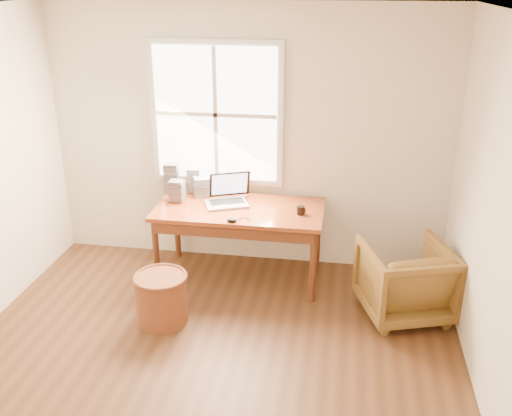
{
  "coord_description": "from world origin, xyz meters",
  "views": [
    {
      "loc": [
        0.96,
        -3.14,
        2.82
      ],
      "look_at": [
        0.19,
        1.65,
        0.82
      ],
      "focal_mm": 40.0,
      "sensor_mm": 36.0,
      "label": 1
    }
  ],
  "objects_px": {
    "cd_stack_a": "(194,180)",
    "wicker_stool": "(162,299)",
    "desk": "(239,210)",
    "armchair": "(405,280)",
    "coffee_mug": "(301,210)",
    "laptop": "(226,192)"
  },
  "relations": [
    {
      "from": "laptop",
      "to": "coffee_mug",
      "type": "height_order",
      "value": "laptop"
    },
    {
      "from": "laptop",
      "to": "cd_stack_a",
      "type": "relative_size",
      "value": 1.54
    },
    {
      "from": "desk",
      "to": "cd_stack_a",
      "type": "bearing_deg",
      "value": 147.15
    },
    {
      "from": "laptop",
      "to": "coffee_mug",
      "type": "bearing_deg",
      "value": -32.82
    },
    {
      "from": "coffee_mug",
      "to": "cd_stack_a",
      "type": "bearing_deg",
      "value": 168.82
    },
    {
      "from": "desk",
      "to": "wicker_stool",
      "type": "xyz_separation_m",
      "value": [
        -0.52,
        -0.88,
        -0.51
      ]
    },
    {
      "from": "desk",
      "to": "cd_stack_a",
      "type": "relative_size",
      "value": 6.4
    },
    {
      "from": "laptop",
      "to": "cd_stack_a",
      "type": "xyz_separation_m",
      "value": [
        -0.4,
        0.3,
        -0.01
      ]
    },
    {
      "from": "armchair",
      "to": "laptop",
      "type": "height_order",
      "value": "laptop"
    },
    {
      "from": "wicker_stool",
      "to": "cd_stack_a",
      "type": "distance_m",
      "value": 1.39
    },
    {
      "from": "armchair",
      "to": "laptop",
      "type": "relative_size",
      "value": 1.91
    },
    {
      "from": "coffee_mug",
      "to": "cd_stack_a",
      "type": "xyz_separation_m",
      "value": [
        -1.13,
        0.42,
        0.08
      ]
    },
    {
      "from": "desk",
      "to": "coffee_mug",
      "type": "height_order",
      "value": "coffee_mug"
    },
    {
      "from": "armchair",
      "to": "wicker_stool",
      "type": "xyz_separation_m",
      "value": [
        -2.07,
        -0.46,
        -0.12
      ]
    },
    {
      "from": "wicker_stool",
      "to": "cd_stack_a",
      "type": "bearing_deg",
      "value": 90.74
    },
    {
      "from": "armchair",
      "to": "coffee_mug",
      "type": "bearing_deg",
      "value": -38.31
    },
    {
      "from": "armchair",
      "to": "cd_stack_a",
      "type": "distance_m",
      "value": 2.29
    },
    {
      "from": "cd_stack_a",
      "to": "armchair",
      "type": "bearing_deg",
      "value": -20.23
    },
    {
      "from": "cd_stack_a",
      "to": "wicker_stool",
      "type": "bearing_deg",
      "value": -89.26
    },
    {
      "from": "armchair",
      "to": "laptop",
      "type": "xyz_separation_m",
      "value": [
        -1.69,
        0.47,
        0.55
      ]
    },
    {
      "from": "laptop",
      "to": "armchair",
      "type": "bearing_deg",
      "value": -39.02
    },
    {
      "from": "armchair",
      "to": "wicker_stool",
      "type": "bearing_deg",
      "value": -5.81
    }
  ]
}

